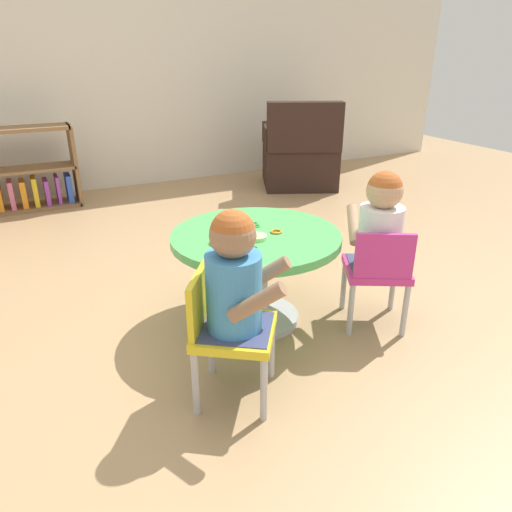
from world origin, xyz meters
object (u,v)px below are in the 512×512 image
child_chair_right (377,271)px  bookshelf_low (20,177)px  craft_table (256,257)px  seated_child_right (381,224)px  rolling_pin (232,248)px  seated_child_left (235,277)px  armchair_dark (300,156)px  craft_scissors (251,225)px  child_chair_left (226,329)px

child_chair_right → bookshelf_low: 3.23m
craft_table → seated_child_right: seated_child_right is taller
rolling_pin → seated_child_left: bearing=-112.2°
armchair_dark → craft_table: bearing=-126.1°
seated_child_left → craft_table: bearing=56.0°
craft_table → rolling_pin: 0.30m
bookshelf_low → armchair_dark: armchair_dark is taller
rolling_pin → craft_scissors: 0.36m
child_chair_left → bookshelf_low: bearing=101.5°
child_chair_right → armchair_dark: 2.69m
rolling_pin → craft_table: bearing=40.6°
seated_child_left → seated_child_right: same height
craft_table → seated_child_left: bearing=-124.0°
bookshelf_low → craft_scissors: bookshelf_low is taller
child_chair_left → craft_scissors: bearing=56.1°
armchair_dark → craft_scissors: 2.57m
child_chair_left → child_chair_right: size_ratio=1.00×
bookshelf_low → craft_table: bearing=-69.0°
craft_table → armchair_dark: bearing=53.9°
child_chair_right → rolling_pin: child_chair_right is taller
seated_child_right → bookshelf_low: (-1.50, 2.83, -0.25)m
seated_child_right → rolling_pin: (-0.72, 0.11, -0.03)m
seated_child_left → child_chair_right: 0.88m
seated_child_right → armchair_dark: 2.66m
seated_child_left → craft_scissors: 0.70m
child_chair_left → bookshelf_low: size_ratio=0.58×
seated_child_left → rolling_pin: bearing=67.8°
bookshelf_low → rolling_pin: bearing=-74.1°
seated_child_right → seated_child_left: bearing=-166.0°
child_chair_right → rolling_pin: (-0.71, 0.14, 0.20)m
seated_child_right → armchair_dark: bearing=66.8°
child_chair_left → seated_child_right: (0.89, 0.19, 0.23)m
craft_table → seated_child_left: (-0.33, -0.49, 0.18)m
child_chair_left → seated_child_left: bearing=-34.5°
armchair_dark → child_chair_right: bearing=-113.3°
rolling_pin → bookshelf_low: bearing=105.9°
child_chair_right → craft_scissors: 0.66m
armchair_dark → child_chair_left: bearing=-126.4°
child_chair_left → child_chair_right: 0.88m
craft_table → child_chair_left: size_ratio=1.54×
seated_child_right → rolling_pin: bearing=171.6°
child_chair_right → craft_scissors: size_ratio=3.83×
craft_table → craft_scissors: bearing=77.8°
armchair_dark → rolling_pin: armchair_dark is taller
seated_child_left → armchair_dark: (1.90, 2.64, -0.22)m
craft_table → bookshelf_low: size_ratio=0.89×
craft_table → rolling_pin: bearing=-139.4°
armchair_dark → seated_child_left: bearing=-125.7°
craft_table → seated_child_right: (0.52, -0.28, 0.18)m
craft_table → seated_child_right: bearing=-28.1°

